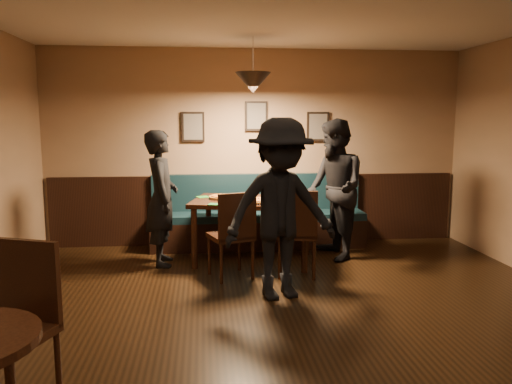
% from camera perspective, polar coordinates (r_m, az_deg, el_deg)
% --- Properties ---
extents(floor, '(7.00, 7.00, 0.00)m').
position_cam_1_polar(floor, '(4.31, 5.04, -16.74)').
color(floor, black).
rests_on(floor, ground).
extents(wall_back, '(6.00, 0.00, 6.00)m').
position_cam_1_polar(wall_back, '(7.39, 0.00, 5.01)').
color(wall_back, '#8C704F').
rests_on(wall_back, ground).
extents(wainscot, '(5.88, 0.06, 1.00)m').
position_cam_1_polar(wainscot, '(7.46, 0.03, -1.92)').
color(wainscot, black).
rests_on(wainscot, ground).
extents(booth_bench, '(3.00, 0.60, 1.00)m').
position_cam_1_polar(booth_bench, '(7.20, 0.25, -2.30)').
color(booth_bench, '#0F232D').
rests_on(booth_bench, ground).
extents(picture_left, '(0.32, 0.04, 0.42)m').
position_cam_1_polar(picture_left, '(7.31, -7.07, 7.27)').
color(picture_left, black).
rests_on(picture_left, wall_back).
extents(picture_center, '(0.32, 0.04, 0.42)m').
position_cam_1_polar(picture_center, '(7.34, 0.03, 8.50)').
color(picture_center, black).
rests_on(picture_center, wall_back).
extents(picture_right, '(0.32, 0.04, 0.42)m').
position_cam_1_polar(picture_right, '(7.49, 6.95, 7.29)').
color(picture_right, black).
rests_on(picture_right, wall_back).
extents(pendant_lamp, '(0.44, 0.44, 0.25)m').
position_cam_1_polar(pendant_lamp, '(6.35, -0.33, 12.15)').
color(pendant_lamp, black).
rests_on(pendant_lamp, ceiling).
extents(dining_table, '(1.68, 1.28, 0.80)m').
position_cam_1_polar(dining_table, '(6.49, -0.32, -4.35)').
color(dining_table, black).
rests_on(dining_table, floor).
extents(chair_near_left, '(0.57, 0.57, 1.01)m').
position_cam_1_polar(chair_near_left, '(5.85, -2.87, -4.74)').
color(chair_near_left, black).
rests_on(chair_near_left, floor).
extents(chair_near_right, '(0.53, 0.53, 1.02)m').
position_cam_1_polar(chair_near_right, '(5.95, 4.66, -4.48)').
color(chair_near_right, black).
rests_on(chair_near_right, floor).
extents(diner_left, '(0.44, 0.64, 1.68)m').
position_cam_1_polar(diner_left, '(6.40, -10.53, -0.68)').
color(diner_left, black).
rests_on(diner_left, floor).
extents(diner_right, '(0.78, 0.96, 1.82)m').
position_cam_1_polar(diner_right, '(6.64, 8.75, 0.30)').
color(diner_right, black).
rests_on(diner_right, floor).
extents(diner_front, '(1.31, 0.95, 1.83)m').
position_cam_1_polar(diner_front, '(5.11, 2.77, -1.95)').
color(diner_front, black).
rests_on(diner_front, floor).
extents(pizza_a, '(0.43, 0.43, 0.04)m').
position_cam_1_polar(pizza_a, '(6.51, -3.67, -0.55)').
color(pizza_a, '#C28324').
rests_on(pizza_a, dining_table).
extents(pizza_b, '(0.39, 0.39, 0.04)m').
position_cam_1_polar(pizza_b, '(6.20, 0.01, -0.97)').
color(pizza_b, orange).
rests_on(pizza_b, dining_table).
extents(pizza_c, '(0.48, 0.48, 0.04)m').
position_cam_1_polar(pizza_c, '(6.60, 2.97, -0.43)').
color(pizza_c, orange).
rests_on(pizza_c, dining_table).
extents(soda_glass, '(0.08, 0.08, 0.16)m').
position_cam_1_polar(soda_glass, '(6.19, 5.25, -0.48)').
color(soda_glass, black).
rests_on(soda_glass, dining_table).
extents(tabasco_bottle, '(0.03, 0.03, 0.11)m').
position_cam_1_polar(tabasco_bottle, '(6.39, 4.43, -0.44)').
color(tabasco_bottle, '#8F0409').
rests_on(tabasco_bottle, dining_table).
extents(napkin_a, '(0.20, 0.20, 0.01)m').
position_cam_1_polar(napkin_a, '(6.66, -5.97, -0.55)').
color(napkin_a, '#217E24').
rests_on(napkin_a, dining_table).
extents(napkin_b, '(0.18, 0.18, 0.01)m').
position_cam_1_polar(napkin_b, '(6.09, -4.66, -1.36)').
color(napkin_b, '#1B682D').
rests_on(napkin_b, dining_table).
extents(cutlery_set, '(0.18, 0.06, 0.00)m').
position_cam_1_polar(cutlery_set, '(6.00, -0.12, -1.49)').
color(cutlery_set, silver).
rests_on(cutlery_set, dining_table).
extents(cafe_chair_far, '(0.61, 0.61, 1.06)m').
position_cam_1_polar(cafe_chair_far, '(3.56, -26.21, -13.92)').
color(cafe_chair_far, black).
rests_on(cafe_chair_far, floor).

